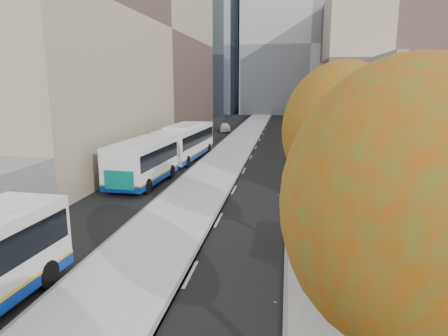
# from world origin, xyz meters

# --- Properties ---
(bus_platform) EXTENTS (4.25, 150.00, 0.15)m
(bus_platform) POSITION_xyz_m (-3.88, 35.00, 0.07)
(bus_platform) COLOR #B7B7B7
(bus_platform) RESTS_ON ground
(sidewalk) EXTENTS (4.75, 150.00, 0.08)m
(sidewalk) POSITION_xyz_m (4.12, 35.00, 0.04)
(sidewalk) COLOR gray
(sidewalk) RESTS_ON ground
(building_tan) EXTENTS (18.00, 92.00, 8.00)m
(building_tan) POSITION_xyz_m (15.50, 64.00, 4.00)
(building_tan) COLOR #9F9D7F
(building_tan) RESTS_ON ground
(building_midrise) EXTENTS (24.00, 46.00, 25.00)m
(building_midrise) POSITION_xyz_m (-22.50, 41.00, 12.50)
(building_midrise) COLOR tan
(building_midrise) RESTS_ON ground
(building_far_block) EXTENTS (30.00, 18.00, 30.00)m
(building_far_block) POSITION_xyz_m (6.00, 96.00, 15.00)
(building_far_block) COLOR #ABA29D
(building_far_block) RESTS_ON ground
(bus_shelter) EXTENTS (1.90, 4.40, 2.53)m
(bus_shelter) POSITION_xyz_m (5.69, 10.96, 2.19)
(bus_shelter) COLOR #383A3F
(bus_shelter) RESTS_ON sidewalk
(tree_b) EXTENTS (4.00, 4.00, 6.97)m
(tree_b) POSITION_xyz_m (3.60, 5.00, 5.04)
(tree_b) COLOR black
(tree_b) RESTS_ON sidewalk
(tree_c) EXTENTS (4.20, 4.20, 7.28)m
(tree_c) POSITION_xyz_m (3.60, 13.00, 5.25)
(tree_c) COLOR black
(tree_c) RESTS_ON sidewalk
(bus_far) EXTENTS (3.67, 18.28, 3.03)m
(bus_far) POSITION_xyz_m (-7.70, 29.96, 1.65)
(bus_far) COLOR silver
(bus_far) RESTS_ON ground
(distant_car) EXTENTS (2.29, 4.07, 1.31)m
(distant_car) POSITION_xyz_m (-7.22, 55.63, 0.65)
(distant_car) COLOR #BABABA
(distant_car) RESTS_ON ground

